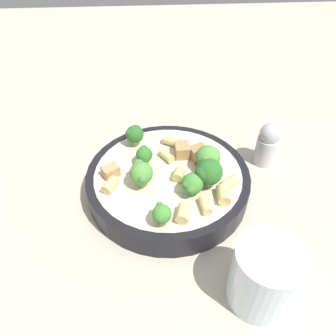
{
  "coord_description": "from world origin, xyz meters",
  "views": [
    {
      "loc": [
        -0.03,
        -0.37,
        0.39
      ],
      "look_at": [
        0.0,
        0.0,
        0.05
      ],
      "focal_mm": 35.0,
      "sensor_mm": 36.0,
      "label": 1
    }
  ],
  "objects_px": {
    "broccoli_floret_5": "(208,172)",
    "rigatoni_6": "(223,195)",
    "broccoli_floret_6": "(141,173)",
    "rigatoni_1": "(183,213)",
    "chicken_chunk_1": "(182,150)",
    "chicken_chunk_2": "(111,170)",
    "rigatoni_4": "(229,183)",
    "rigatoni_7": "(110,185)",
    "pasta_bowl": "(168,180)",
    "rigatoni_5": "(172,141)",
    "rigatoni_0": "(205,205)",
    "rigatoni_2": "(179,174)",
    "broccoli_floret_2": "(162,214)",
    "broccoli_floret_1": "(145,154)",
    "chicken_chunk_3": "(199,153)",
    "pepper_shaker": "(268,144)",
    "rigatoni_3": "(164,156)",
    "drinking_glass": "(263,279)",
    "broccoli_floret_0": "(135,134)",
    "broccoli_floret_3": "(208,158)",
    "broccoli_floret_4": "(192,184)",
    "chicken_chunk_0": "(214,155)"
  },
  "relations": [
    {
      "from": "pasta_bowl",
      "to": "broccoli_floret_6",
      "type": "height_order",
      "value": "broccoli_floret_6"
    },
    {
      "from": "rigatoni_4",
      "to": "chicken_chunk_2",
      "type": "height_order",
      "value": "chicken_chunk_2"
    },
    {
      "from": "rigatoni_4",
      "to": "rigatoni_7",
      "type": "distance_m",
      "value": 0.17
    },
    {
      "from": "broccoli_floret_6",
      "to": "chicken_chunk_0",
      "type": "distance_m",
      "value": 0.13
    },
    {
      "from": "broccoli_floret_1",
      "to": "broccoli_floret_6",
      "type": "distance_m",
      "value": 0.05
    },
    {
      "from": "rigatoni_3",
      "to": "drinking_glass",
      "type": "xyz_separation_m",
      "value": [
        0.1,
        -0.22,
        -0.01
      ]
    },
    {
      "from": "broccoli_floret_6",
      "to": "chicken_chunk_3",
      "type": "distance_m",
      "value": 0.11
    },
    {
      "from": "rigatoni_0",
      "to": "rigatoni_7",
      "type": "relative_size",
      "value": 1.06
    },
    {
      "from": "broccoli_floret_4",
      "to": "rigatoni_7",
      "type": "relative_size",
      "value": 1.37
    },
    {
      "from": "broccoli_floret_4",
      "to": "rigatoni_4",
      "type": "relative_size",
      "value": 1.27
    },
    {
      "from": "rigatoni_2",
      "to": "rigatoni_7",
      "type": "distance_m",
      "value": 0.1
    },
    {
      "from": "broccoli_floret_5",
      "to": "rigatoni_6",
      "type": "relative_size",
      "value": 1.72
    },
    {
      "from": "broccoli_floret_0",
      "to": "broccoli_floret_2",
      "type": "height_order",
      "value": "broccoli_floret_0"
    },
    {
      "from": "pasta_bowl",
      "to": "rigatoni_2",
      "type": "height_order",
      "value": "rigatoni_2"
    },
    {
      "from": "broccoli_floret_5",
      "to": "rigatoni_1",
      "type": "bearing_deg",
      "value": -125.7
    },
    {
      "from": "broccoli_floret_3",
      "to": "rigatoni_0",
      "type": "xyz_separation_m",
      "value": [
        -0.01,
        -0.08,
        -0.02
      ]
    },
    {
      "from": "broccoli_floret_2",
      "to": "pepper_shaker",
      "type": "relative_size",
      "value": 0.41
    },
    {
      "from": "broccoli_floret_3",
      "to": "broccoli_floret_4",
      "type": "relative_size",
      "value": 1.25
    },
    {
      "from": "broccoli_floret_6",
      "to": "rigatoni_5",
      "type": "relative_size",
      "value": 1.43
    },
    {
      "from": "broccoli_floret_2",
      "to": "rigatoni_4",
      "type": "height_order",
      "value": "broccoli_floret_2"
    },
    {
      "from": "rigatoni_0",
      "to": "broccoli_floret_2",
      "type": "bearing_deg",
      "value": -161.17
    },
    {
      "from": "rigatoni_7",
      "to": "pasta_bowl",
      "type": "bearing_deg",
      "value": 18.71
    },
    {
      "from": "broccoli_floret_6",
      "to": "pepper_shaker",
      "type": "bearing_deg",
      "value": 21.09
    },
    {
      "from": "broccoli_floret_5",
      "to": "rigatoni_3",
      "type": "xyz_separation_m",
      "value": [
        -0.06,
        0.07,
        -0.02
      ]
    },
    {
      "from": "broccoli_floret_5",
      "to": "pepper_shaker",
      "type": "xyz_separation_m",
      "value": [
        0.12,
        0.09,
        -0.03
      ]
    },
    {
      "from": "rigatoni_2",
      "to": "rigatoni_7",
      "type": "height_order",
      "value": "same"
    },
    {
      "from": "chicken_chunk_1",
      "to": "pepper_shaker",
      "type": "relative_size",
      "value": 0.34
    },
    {
      "from": "broccoli_floret_1",
      "to": "rigatoni_2",
      "type": "bearing_deg",
      "value": -36.9
    },
    {
      "from": "broccoli_floret_1",
      "to": "rigatoni_6",
      "type": "height_order",
      "value": "broccoli_floret_1"
    },
    {
      "from": "chicken_chunk_3",
      "to": "rigatoni_2",
      "type": "bearing_deg",
      "value": -129.11
    },
    {
      "from": "broccoli_floret_6",
      "to": "rigatoni_1",
      "type": "xyz_separation_m",
      "value": [
        0.05,
        -0.07,
        -0.02
      ]
    },
    {
      "from": "pasta_bowl",
      "to": "chicken_chunk_1",
      "type": "xyz_separation_m",
      "value": [
        0.03,
        0.04,
        0.03
      ]
    },
    {
      "from": "rigatoni_2",
      "to": "rigatoni_4",
      "type": "distance_m",
      "value": 0.08
    },
    {
      "from": "chicken_chunk_1",
      "to": "chicken_chunk_2",
      "type": "bearing_deg",
      "value": -162.08
    },
    {
      "from": "rigatoni_0",
      "to": "rigatoni_6",
      "type": "bearing_deg",
      "value": 29.85
    },
    {
      "from": "chicken_chunk_0",
      "to": "pasta_bowl",
      "type": "bearing_deg",
      "value": -157.39
    },
    {
      "from": "broccoli_floret_0",
      "to": "chicken_chunk_2",
      "type": "height_order",
      "value": "broccoli_floret_0"
    },
    {
      "from": "rigatoni_5",
      "to": "pepper_shaker",
      "type": "relative_size",
      "value": 0.37
    },
    {
      "from": "pasta_bowl",
      "to": "rigatoni_7",
      "type": "relative_size",
      "value": 9.93
    },
    {
      "from": "broccoli_floret_5",
      "to": "drinking_glass",
      "type": "relative_size",
      "value": 0.53
    },
    {
      "from": "broccoli_floret_2",
      "to": "rigatoni_5",
      "type": "xyz_separation_m",
      "value": [
        0.03,
        0.17,
        -0.01
      ]
    },
    {
      "from": "broccoli_floret_5",
      "to": "rigatoni_3",
      "type": "distance_m",
      "value": 0.09
    },
    {
      "from": "pepper_shaker",
      "to": "broccoli_floret_2",
      "type": "bearing_deg",
      "value": -140.66
    },
    {
      "from": "rigatoni_3",
      "to": "chicken_chunk_3",
      "type": "height_order",
      "value": "chicken_chunk_3"
    },
    {
      "from": "broccoli_floret_1",
      "to": "chicken_chunk_3",
      "type": "bearing_deg",
      "value": 4.69
    },
    {
      "from": "broccoli_floret_2",
      "to": "pepper_shaker",
      "type": "distance_m",
      "value": 0.25
    },
    {
      "from": "rigatoni_4",
      "to": "chicken_chunk_3",
      "type": "distance_m",
      "value": 0.08
    },
    {
      "from": "rigatoni_0",
      "to": "pepper_shaker",
      "type": "distance_m",
      "value": 0.19
    },
    {
      "from": "broccoli_floret_6",
      "to": "rigatoni_4",
      "type": "bearing_deg",
      "value": -5.15
    },
    {
      "from": "pasta_bowl",
      "to": "broccoli_floret_0",
      "type": "distance_m",
      "value": 0.1
    }
  ]
}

